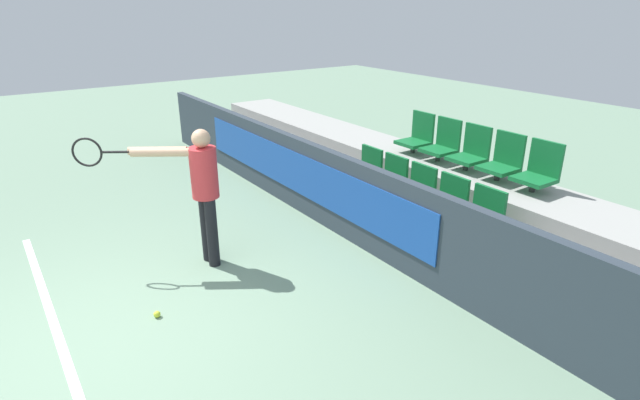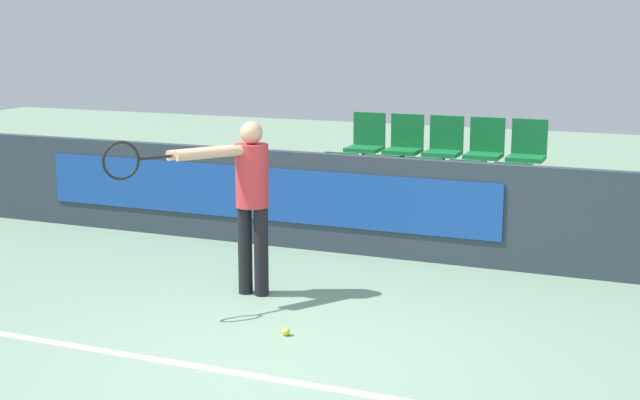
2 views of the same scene
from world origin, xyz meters
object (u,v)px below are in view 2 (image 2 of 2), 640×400
(stadium_chair_6, at_px, (405,143))
(tennis_player, at_px, (244,191))
(stadium_chair_2, at_px, (421,189))
(tennis_ball, at_px, (286,331))
(stadium_chair_0, at_px, (338,183))
(stadium_chair_9, at_px, (528,149))
(stadium_chair_8, at_px, (485,147))
(stadium_chair_4, at_px, (510,196))
(stadium_chair_5, at_px, (367,141))
(stadium_chair_1, at_px, (379,186))
(stadium_chair_3, at_px, (465,192))
(stadium_chair_7, at_px, (444,145))

(stadium_chair_6, distance_m, tennis_player, 3.47)
(stadium_chair_2, distance_m, tennis_ball, 3.34)
(stadium_chair_6, height_order, tennis_ball, stadium_chair_6)
(stadium_chair_0, distance_m, stadium_chair_9, 2.23)
(stadium_chair_2, relative_size, stadium_chair_8, 1.00)
(stadium_chair_2, distance_m, stadium_chair_4, 0.99)
(stadium_chair_5, bearing_deg, stadium_chair_9, 0.00)
(stadium_chair_0, xyz_separation_m, stadium_chair_1, (0.49, 0.00, 0.00))
(stadium_chair_2, height_order, tennis_ball, stadium_chair_2)
(stadium_chair_3, relative_size, stadium_chair_5, 1.00)
(stadium_chair_8, bearing_deg, stadium_chair_1, -135.50)
(stadium_chair_2, distance_m, stadium_chair_5, 1.44)
(stadium_chair_2, relative_size, tennis_ball, 8.89)
(stadium_chair_3, xyz_separation_m, stadium_chair_7, (-0.49, 0.97, 0.37))
(stadium_chair_9, bearing_deg, stadium_chair_8, 180.00)
(stadium_chair_1, xyz_separation_m, stadium_chair_5, (-0.49, 0.97, 0.37))
(stadium_chair_2, xyz_separation_m, tennis_ball, (-0.15, -3.29, -0.59))
(stadium_chair_4, height_order, stadium_chair_8, stadium_chair_8)
(stadium_chair_2, distance_m, stadium_chair_8, 1.15)
(stadium_chair_8, distance_m, tennis_player, 3.72)
(stadium_chair_0, relative_size, stadium_chair_3, 1.00)
(stadium_chair_5, relative_size, stadium_chair_9, 1.00)
(stadium_chair_9, xyz_separation_m, tennis_ball, (-1.14, -4.26, -0.96))
(stadium_chair_1, bearing_deg, stadium_chair_7, 63.03)
(stadium_chair_7, distance_m, tennis_ball, 4.37)
(stadium_chair_4, relative_size, tennis_ball, 8.89)
(stadium_chair_2, xyz_separation_m, stadium_chair_9, (0.99, 0.97, 0.37))
(stadium_chair_7, height_order, tennis_player, tennis_player)
(stadium_chair_4, relative_size, stadium_chair_6, 1.00)
(stadium_chair_3, distance_m, stadium_chair_8, 1.04)
(stadium_chair_3, bearing_deg, stadium_chair_2, 180.00)
(stadium_chair_4, relative_size, stadium_chair_5, 1.00)
(stadium_chair_2, xyz_separation_m, stadium_chair_8, (0.49, 0.97, 0.37))
(stadium_chair_9, bearing_deg, stadium_chair_0, -153.84)
(stadium_chair_2, xyz_separation_m, stadium_chair_3, (0.49, 0.00, 0.00))
(stadium_chair_4, distance_m, tennis_ball, 3.53)
(stadium_chair_5, bearing_deg, stadium_chair_8, 0.00)
(stadium_chair_3, height_order, stadium_chair_8, stadium_chair_8)
(stadium_chair_5, bearing_deg, stadium_chair_0, -90.00)
(tennis_ball, bearing_deg, stadium_chair_9, 75.04)
(stadium_chair_3, bearing_deg, stadium_chair_9, 63.03)
(stadium_chair_4, relative_size, stadium_chair_7, 1.00)
(stadium_chair_3, height_order, stadium_chair_9, stadium_chair_9)
(stadium_chair_8, bearing_deg, stadium_chair_3, -90.00)
(stadium_chair_2, relative_size, stadium_chair_5, 1.00)
(stadium_chair_0, xyz_separation_m, stadium_chair_3, (1.48, 0.00, 0.00))
(stadium_chair_7, bearing_deg, stadium_chair_3, -63.03)
(stadium_chair_4, bearing_deg, stadium_chair_9, 90.00)
(stadium_chair_3, bearing_deg, stadium_chair_1, 180.00)
(stadium_chair_1, distance_m, stadium_chair_9, 1.81)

